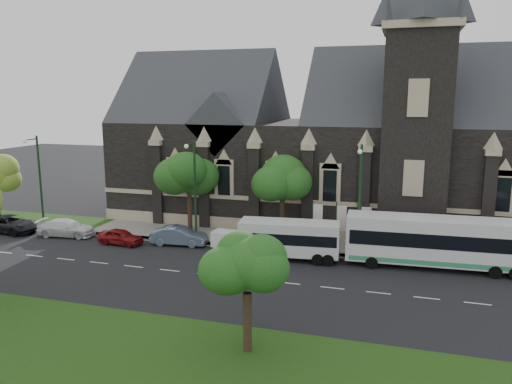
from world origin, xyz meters
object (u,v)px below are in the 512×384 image
at_px(tree_park_east, 252,263).
at_px(car_far_white, 66,228).
at_px(street_lamp_near, 360,194).
at_px(banner_flag_left, 316,219).
at_px(street_lamp_far, 38,177).
at_px(car_far_red, 121,237).
at_px(street_lamp_mid, 194,185).
at_px(box_trailer, 225,239).
at_px(banner_flag_right, 364,223).
at_px(tour_coach, 436,241).
at_px(banner_flag_center, 340,221).
at_px(shuttle_bus, 289,237).
at_px(car_far_black, 10,224).
at_px(sedan, 179,236).
at_px(tree_walk_right, 286,175).
at_px(tree_walk_left, 192,171).

relative_size(tree_park_east, car_far_white, 1.19).
bearing_deg(tree_park_east, street_lamp_near, 76.89).
height_order(tree_park_east, banner_flag_left, tree_park_east).
bearing_deg(street_lamp_far, car_far_red, -13.03).
xyz_separation_m(street_lamp_mid, box_trailer, (3.15, -0.99, -4.23)).
height_order(banner_flag_right, car_far_red, banner_flag_right).
bearing_deg(tour_coach, banner_flag_center, 156.83).
distance_m(shuttle_bus, box_trailer, 5.84).
xyz_separation_m(banner_flag_left, banner_flag_center, (2.00, 0.00, 0.00)).
relative_size(banner_flag_center, tour_coach, 0.30).
xyz_separation_m(banner_flag_left, tour_coach, (9.49, -2.80, -0.31)).
bearing_deg(car_far_black, box_trailer, -82.51).
bearing_deg(banner_flag_right, sedan, -169.27).
bearing_deg(car_far_red, car_far_black, 91.62).
height_order(banner_flag_center, car_far_red, banner_flag_center).
bearing_deg(shuttle_bus, street_lamp_far, 169.95).
bearing_deg(shuttle_bus, street_lamp_mid, 162.14).
height_order(street_lamp_near, banner_flag_center, street_lamp_near).
bearing_deg(sedan, street_lamp_far, 79.93).
bearing_deg(banner_flag_center, banner_flag_right, 0.00).
height_order(sedan, car_far_white, sedan).
height_order(tree_walk_right, tour_coach, tree_walk_right).
xyz_separation_m(tree_walk_left, car_far_white, (-10.35, -5.06, -4.97)).
height_order(tree_walk_left, banner_flag_left, tree_walk_left).
relative_size(tree_walk_left, car_far_white, 1.45).
height_order(banner_flag_center, banner_flag_right, same).
xyz_separation_m(shuttle_bus, car_far_white, (-21.01, 0.47, -0.97)).
bearing_deg(tree_park_east, box_trailer, 114.48).
xyz_separation_m(tree_park_east, street_lamp_mid, (-10.18, 16.42, 0.49)).
bearing_deg(shuttle_bus, tour_coach, -0.28).
height_order(street_lamp_mid, sedan, street_lamp_mid).
xyz_separation_m(sedan, car_far_white, (-11.07, -0.45, -0.03)).
distance_m(tree_park_east, tree_walk_left, 23.36).
distance_m(box_trailer, car_far_black, 21.30).
distance_m(tree_walk_left, tour_coach, 22.35).
height_order(banner_flag_center, shuttle_bus, banner_flag_center).
relative_size(sedan, car_far_black, 0.85).
bearing_deg(street_lamp_near, tree_walk_right, 151.94).
bearing_deg(street_lamp_far, tree_walk_right, 8.86).
xyz_separation_m(tree_park_east, tour_coach, (9.61, 15.52, -2.55)).
distance_m(banner_flag_center, sedan, 13.77).
bearing_deg(banner_flag_center, tree_walk_left, 173.11).
bearing_deg(sedan, box_trailer, -96.06).
xyz_separation_m(shuttle_bus, sedan, (-9.93, 0.91, -0.93)).
bearing_deg(car_far_black, banner_flag_center, -77.73).
xyz_separation_m(street_lamp_near, car_far_red, (-20.00, -2.31, -4.43)).
distance_m(street_lamp_far, box_trailer, 19.64).
distance_m(street_lamp_mid, car_far_white, 12.98).
relative_size(street_lamp_mid, tour_coach, 0.68).
xyz_separation_m(tree_walk_left, sedan, (0.72, -4.61, -4.93)).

